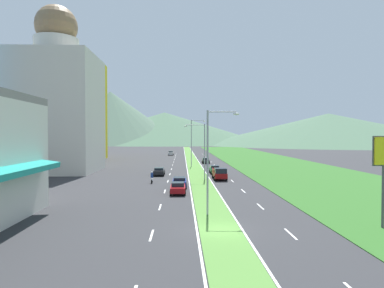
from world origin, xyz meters
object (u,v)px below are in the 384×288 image
Objects in this scene: street_lamp_near at (211,155)px; car_3 at (159,171)px; street_lamp_far at (193,140)px; car_2 at (171,153)px; street_lamp_mid at (202,148)px; car_5 at (179,182)px; car_0 at (215,169)px; motorcycle_rider at (152,178)px; car_1 at (206,161)px; car_4 at (178,188)px; pickup_truck_0 at (220,174)px.

street_lamp_near is 31.51m from car_3.
car_2 is at bearing 98.43° from street_lamp_far.
street_lamp_mid is 9.22m from car_5.
motorcycle_rider is at bearing -40.83° from car_0.
car_1 is 45.15m from car_4.
car_3 is 9.76m from motorcycle_rider.
car_1 is at bearing 67.87° from street_lamp_far.
street_lamp_near is 2.31× the size of car_2.
street_lamp_near reaches higher than car_2.
pickup_truck_0 is at bearing -171.33° from car_2.
pickup_truck_0 reaches higher than car_3.
car_3 is (-7.37, 6.85, -4.54)m from street_lamp_mid.
car_2 is at bearing 2.79° from car_5.
motorcycle_rider reaches higher than car_1.
street_lamp_mid is 1.68× the size of pickup_truck_0.
car_3 is (-10.27, -25.53, 0.00)m from car_1.
street_lamp_near is 2.34× the size of car_1.
street_lamp_far reaches higher than motorcycle_rider.
car_0 is at bearing 179.63° from pickup_truck_0.
street_lamp_near is 33.66m from car_0.
car_0 is 0.93× the size of car_5.
motorcycle_rider is (-4.21, 4.29, -0.01)m from car_5.
street_lamp_mid is at bearing -69.57° from motorcycle_rider.
street_lamp_far reaches higher than street_lamp_mid.
street_lamp_far is at bearing -5.36° from car_5.
street_lamp_near reaches higher than car_0.
street_lamp_mid is at bearing -75.02° from pickup_truck_0.
car_5 is (-2.96, 16.37, -4.71)m from street_lamp_near.
car_1 is at bearing -163.86° from car_2.
car_5 is (-6.57, -16.76, -0.01)m from car_0.
pickup_truck_0 is (10.29, -6.06, 0.25)m from car_3.
car_2 is 67.38m from pickup_truck_0.
car_4 is at bearing -169.30° from car_3.
car_0 reaches higher than car_3.
pickup_truck_0 reaches higher than car_5.
car_3 is at bearing -75.26° from car_0.
street_lamp_far is at bearing -171.57° from car_2.
street_lamp_mid is at bearing -88.25° from street_lamp_far.
street_lamp_far is 2.44× the size of car_0.
pickup_truck_0 is 2.70× the size of motorcycle_rider.
car_0 is at bearing -75.10° from street_lamp_far.
car_2 is 70.30m from motorcycle_rider.
car_2 is 79.74m from car_4.
car_5 is (-3.59, -7.19, -4.52)m from street_lamp_mid.
car_1 is at bearing 84.87° from street_lamp_mid.
car_2 is at bearing -163.86° from car_1.
pickup_truck_0 is (0.02, -31.60, 0.25)m from car_1.
car_2 is at bearing 94.15° from street_lamp_near.
car_1 is 2.03× the size of motorcycle_rider.
motorcycle_rider is (-4.04, 9.37, 0.00)m from car_4.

